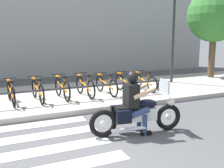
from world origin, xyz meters
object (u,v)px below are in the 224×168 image
(bicycle_7, at_px, (144,82))
(motorcycle, at_px, (138,114))
(tree_near_rack, at_px, (215,15))
(bicycle_4, at_px, (85,86))
(bicycle_5, at_px, (106,85))
(rider, at_px, (135,99))
(bicycle_3, at_px, (62,88))
(bicycle_2, at_px, (38,90))
(street_lamp, at_px, (173,28))
(bicycle_1, at_px, (11,93))
(bicycle_6, at_px, (126,83))
(bike_rack, at_px, (79,88))

(bicycle_7, bearing_deg, motorcycle, -123.81)
(tree_near_rack, bearing_deg, bicycle_4, -168.40)
(bicycle_4, distance_m, bicycle_5, 0.79)
(bicycle_4, xyz_separation_m, bicycle_5, (0.79, 0.00, -0.01))
(rider, height_order, bicycle_3, rider)
(bicycle_2, height_order, street_lamp, street_lamp)
(bicycle_1, height_order, street_lamp, street_lamp)
(tree_near_rack, bearing_deg, bicycle_6, -165.28)
(bicycle_1, height_order, bike_rack, bicycle_1)
(bicycle_1, bearing_deg, street_lamp, 8.99)
(bike_rack, bearing_deg, street_lamp, 18.62)
(bicycle_4, height_order, bicycle_7, bicycle_4)
(bicycle_6, bearing_deg, bicycle_3, -179.98)
(bicycle_4, distance_m, bicycle_6, 1.58)
(bicycle_1, xyz_separation_m, bicycle_2, (0.79, 0.00, 0.00))
(bicycle_1, xyz_separation_m, bicycle_6, (3.94, -0.00, -0.00))
(bicycle_7, bearing_deg, bicycle_3, -179.98)
(bicycle_3, height_order, street_lamp, street_lamp)
(motorcycle, xyz_separation_m, rider, (-0.08, 0.01, 0.37))
(rider, distance_m, bicycle_5, 3.52)
(bicycle_4, bearing_deg, tree_near_rack, 11.60)
(bicycle_4, relative_size, bicycle_5, 0.98)
(street_lamp, bearing_deg, bicycle_7, -152.68)
(bicycle_5, xyz_separation_m, street_lamp, (3.67, 1.08, 2.06))
(motorcycle, relative_size, rider, 1.54)
(bicycle_3, xyz_separation_m, bicycle_6, (2.37, 0.00, -0.02))
(bicycle_2, xyz_separation_m, tree_near_rack, (8.78, 1.48, 2.69))
(motorcycle, height_order, bicycle_1, motorcycle)
(rider, relative_size, tree_near_rack, 0.32)
(bicycle_3, xyz_separation_m, tree_near_rack, (8.00, 1.48, 2.68))
(bicycle_1, distance_m, bicycle_2, 0.79)
(motorcycle, xyz_separation_m, bicycle_1, (-2.44, 3.43, 0.04))
(bicycle_2, distance_m, bicycle_4, 1.58)
(rider, bearing_deg, street_lamp, 45.20)
(bicycle_2, distance_m, bicycle_3, 0.79)
(bicycle_3, bearing_deg, bicycle_7, 0.02)
(tree_near_rack, bearing_deg, bicycle_1, -171.22)
(bicycle_2, bearing_deg, tree_near_rack, 9.55)
(rider, bearing_deg, bicycle_1, 124.67)
(motorcycle, xyz_separation_m, tree_near_rack, (7.14, 4.91, 2.73))
(bicycle_1, relative_size, bicycle_4, 0.99)
(bike_rack, bearing_deg, rider, -82.26)
(motorcycle, distance_m, rider, 0.37)
(bicycle_4, height_order, tree_near_rack, tree_near_rack)
(tree_near_rack, bearing_deg, bike_rack, -165.02)
(bicycle_4, bearing_deg, bicycle_6, 0.01)
(rider, height_order, bicycle_5, rider)
(bicycle_7, bearing_deg, street_lamp, 27.32)
(rider, relative_size, bicycle_3, 0.89)
(motorcycle, bearing_deg, bicycle_7, 56.19)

